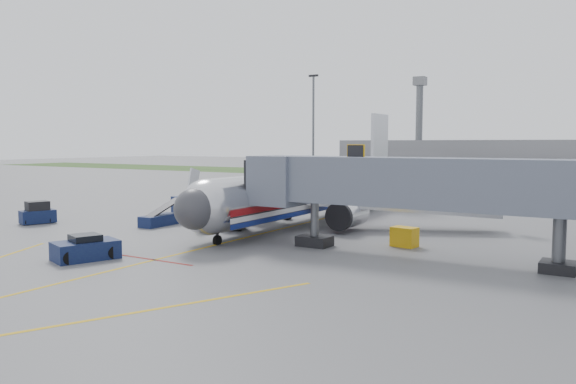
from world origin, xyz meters
The scene contains 16 objects.
ground centered at (0.00, 0.00, 0.00)m, with size 400.00×400.00×0.00m, color #565659.
grass_strip centered at (0.00, 90.00, 0.01)m, with size 300.00×25.00×0.01m, color #2D4C1E.
apron_markings centered at (0.00, -7.40, 0.00)m, with size 21.52×50.00×0.01m.
airliner centered at (0.00, 15.25, 2.65)m, with size 32.10×35.67×10.25m.
jet_bridge centered at (12.86, 5.00, 4.47)m, with size 25.30×4.00×6.90m.
light_mast_left centered at (-30.00, 70.00, 10.78)m, with size 2.00×0.44×20.40m.
distant_terminal centered at (-10.00, 170.00, 4.00)m, with size 120.00×14.00×8.00m, color slate.
control_tower centered at (-40.00, 165.00, 17.33)m, with size 4.00×4.00×30.00m.
pushback_tug centered at (-3.67, -6.00, 0.63)m, with size 3.32×4.17×1.51m.
baggage_tug centered at (-19.68, 1.82, 0.86)m, with size 2.27×3.11×1.95m.
baggage_cart_a centered at (-3.15, 7.44, 0.75)m, with size 1.78×1.78×1.48m.
baggage_cart_b centered at (-11.77, 11.69, 1.00)m, with size 2.29×2.29×1.96m.
baggage_cart_c centered at (-3.07, 7.97, 1.01)m, with size 2.34×2.34×1.98m.
belt_loader centered at (-9.77, 6.47, 0.54)m, with size 1.60×4.49×2.17m.
ground_power_cart centered at (11.27, 8.00, 0.65)m, with size 1.81×1.36×1.33m.
ramp_worker centered at (-4.37, 5.15, 0.96)m, with size 0.70×0.46×1.91m, color #94E01A.
Camera 1 is at (24.10, -28.04, 6.98)m, focal length 35.00 mm.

